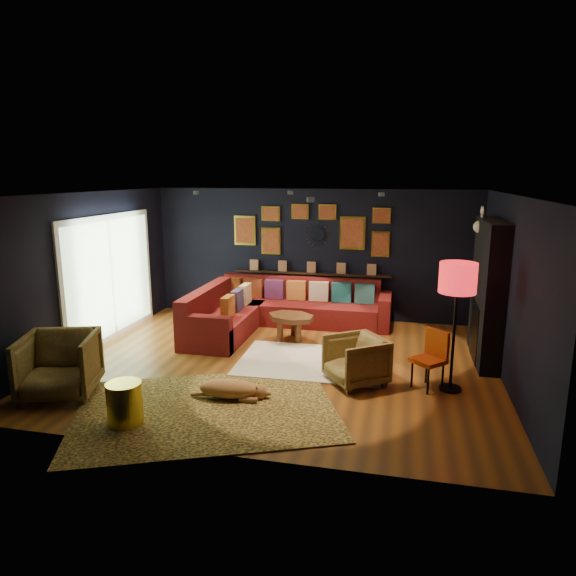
% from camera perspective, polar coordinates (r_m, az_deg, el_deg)
% --- Properties ---
extents(floor, '(6.50, 6.50, 0.00)m').
position_cam_1_polar(floor, '(8.09, -0.86, -8.31)').
color(floor, '#94531B').
rests_on(floor, ground).
extents(room_walls, '(6.50, 6.50, 6.50)m').
position_cam_1_polar(room_walls, '(7.67, -0.89, 2.89)').
color(room_walls, black).
rests_on(room_walls, ground).
extents(sectional, '(3.41, 2.69, 0.86)m').
position_cam_1_polar(sectional, '(9.80, -1.86, -2.59)').
color(sectional, maroon).
rests_on(sectional, ground).
extents(ledge, '(3.20, 0.12, 0.04)m').
position_cam_1_polar(ledge, '(10.37, 2.62, 1.63)').
color(ledge, black).
rests_on(ledge, room_walls).
extents(gallery_wall, '(3.15, 0.04, 1.02)m').
position_cam_1_polar(gallery_wall, '(10.27, 2.63, 6.54)').
color(gallery_wall, gold).
rests_on(gallery_wall, room_walls).
extents(sunburst_mirror, '(0.47, 0.16, 0.47)m').
position_cam_1_polar(sunburst_mirror, '(10.27, 3.25, 5.93)').
color(sunburst_mirror, silver).
rests_on(sunburst_mirror, room_walls).
extents(fireplace, '(0.31, 1.60, 2.20)m').
position_cam_1_polar(fireplace, '(8.55, 21.23, -0.87)').
color(fireplace, black).
rests_on(fireplace, ground).
extents(deer_head, '(0.50, 0.28, 0.45)m').
position_cam_1_polar(deer_head, '(8.88, 21.61, 6.33)').
color(deer_head, white).
rests_on(deer_head, fireplace).
extents(sliding_door, '(0.06, 2.80, 2.20)m').
position_cam_1_polar(sliding_door, '(9.55, -19.08, 1.11)').
color(sliding_door, white).
rests_on(sliding_door, ground).
extents(ceiling_spots, '(3.30, 2.50, 0.06)m').
position_cam_1_polar(ceiling_spots, '(8.34, 0.40, 10.35)').
color(ceiling_spots, black).
rests_on(ceiling_spots, room_walls).
extents(shag_rug, '(2.25, 1.66, 0.03)m').
position_cam_1_polar(shag_rug, '(8.09, 2.50, -8.19)').
color(shag_rug, white).
rests_on(shag_rug, ground).
extents(leopard_rug, '(3.80, 3.32, 0.02)m').
position_cam_1_polar(leopard_rug, '(6.65, -9.03, -13.18)').
color(leopard_rug, gold).
rests_on(leopard_rug, ground).
extents(coffee_table, '(1.05, 0.92, 0.44)m').
position_cam_1_polar(coffee_table, '(9.01, 0.35, -3.56)').
color(coffee_table, brown).
rests_on(coffee_table, shag_rug).
extents(pouf, '(0.52, 0.52, 0.34)m').
position_cam_1_polar(pouf, '(9.15, -7.57, -4.61)').
color(pouf, maroon).
rests_on(pouf, shag_rug).
extents(armchair_left, '(1.13, 1.09, 0.93)m').
position_cam_1_polar(armchair_left, '(7.43, -24.10, -7.54)').
color(armchair_left, tan).
rests_on(armchair_left, ground).
extents(armchair_right, '(0.97, 0.98, 0.74)m').
position_cam_1_polar(armchair_right, '(7.28, 7.55, -7.71)').
color(armchair_right, tan).
rests_on(armchair_right, ground).
extents(gold_stool, '(0.41, 0.41, 0.51)m').
position_cam_1_polar(gold_stool, '(6.43, -17.68, -12.15)').
color(gold_stool, gold).
rests_on(gold_stool, ground).
extents(orange_chair, '(0.54, 0.54, 0.81)m').
position_cam_1_polar(orange_chair, '(7.31, 15.69, -7.12)').
color(orange_chair, black).
rests_on(orange_chair, ground).
extents(floor_lamp, '(0.48, 0.48, 1.76)m').
position_cam_1_polar(floor_lamp, '(7.04, 18.32, 0.51)').
color(floor_lamp, black).
rests_on(floor_lamp, ground).
extents(dog, '(1.11, 0.62, 0.34)m').
position_cam_1_polar(dog, '(6.85, -6.60, -10.70)').
color(dog, tan).
rests_on(dog, leopard_rug).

